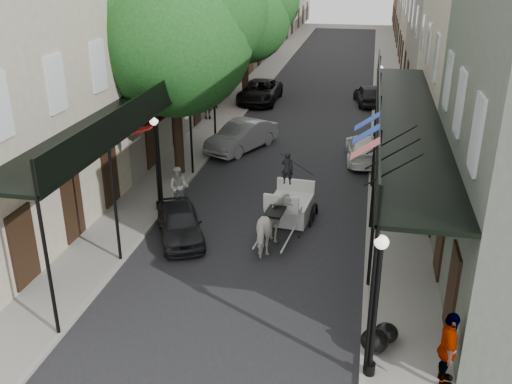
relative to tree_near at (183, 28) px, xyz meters
The scene contains 24 objects.
ground 12.78m from the tree_near, 67.59° to the right, with size 140.00×140.00×0.00m, color gray.
road 12.50m from the tree_near, 66.86° to the left, with size 8.00×90.00×0.01m, color black.
sidewalk_left 11.77m from the tree_near, 94.67° to the left, with size 2.20×90.00×0.12m, color gray.
sidewalk_right 14.91m from the tree_near, 46.88° to the left, with size 2.20×90.00×0.12m, color gray.
building_row_left 20.34m from the tree_near, 102.52° to the left, with size 5.00×80.00×10.50m, color #C2B49B.
building_row_right 23.63m from the tree_near, 57.15° to the left, with size 5.00×80.00×10.50m, color gray.
gallery_left 4.06m from the tree_near, 100.49° to the right, with size 2.20×18.05×4.88m.
gallery_right 9.84m from the tree_near, 19.59° to the right, with size 2.20×18.05×4.88m.
tree_near is the anchor object (origin of this frame).
tree_far 14.02m from the tree_near, 90.19° to the left, with size 6.45×6.00×8.61m.
lamppost_right_near 15.39m from the tree_near, 55.73° to the right, with size 0.32×0.32×3.71m.
lamppost_left 6.10m from the tree_near, 88.66° to the right, with size 0.32×0.32×3.71m.
lamppost_right_far 12.24m from the tree_near, 43.31° to the left, with size 0.32×0.32×3.71m.
horse 9.76m from the tree_near, 51.52° to the right, with size 0.95×2.08×1.76m, color white.
carriage 8.27m from the tree_near, 33.95° to the right, with size 1.97×2.72×2.94m.
pedestrian_walking 6.71m from the tree_near, 78.88° to the right, with size 0.81×0.63×1.66m, color #BABAB0.
pedestrian_sidewalk_left 10.42m from the tree_near, 100.37° to the left, with size 1.22×0.70×1.89m, color gray.
pedestrian_sidewalk_right 16.66m from the tree_near, 50.61° to the right, with size 1.13×0.47×1.93m, color gray.
car_left_near 8.67m from the tree_near, 75.50° to the right, with size 1.44×3.59×1.22m, color black.
car_left_mid 7.09m from the tree_near, 67.32° to the left, with size 1.56×4.47×1.47m, color #959599.
car_left_far 14.99m from the tree_near, 87.53° to the left, with size 2.42×5.25×1.46m, color black.
car_right_near 10.33m from the tree_near, 23.56° to the left, with size 1.76×4.32×1.25m, color white.
car_right_far 17.59m from the tree_near, 61.99° to the left, with size 1.61×4.01×1.37m, color black.
trash_bags 15.27m from the tree_near, 52.55° to the right, with size 0.96×1.11×0.60m.
Camera 1 is at (3.58, -13.18, 9.45)m, focal length 40.00 mm.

